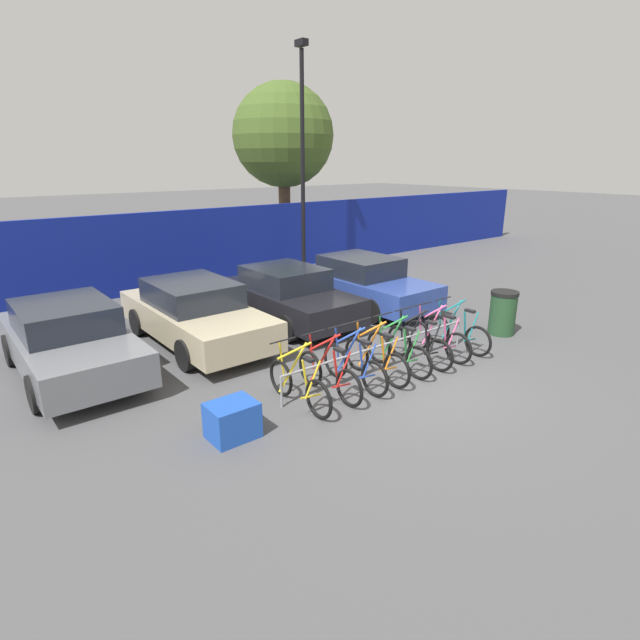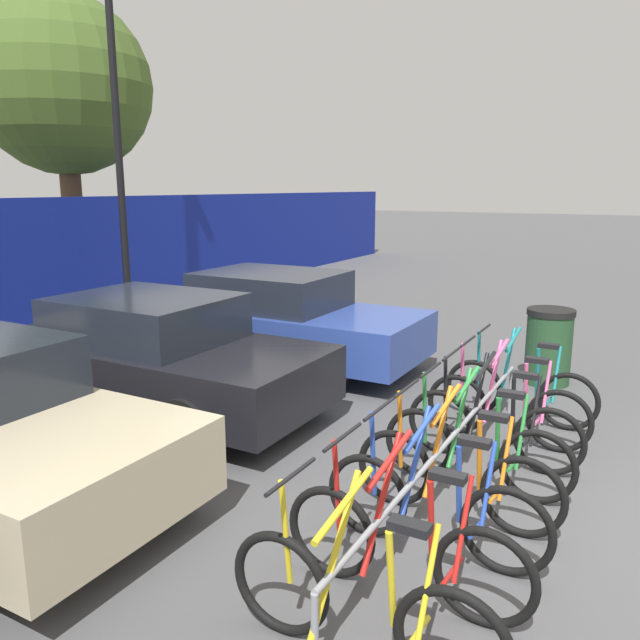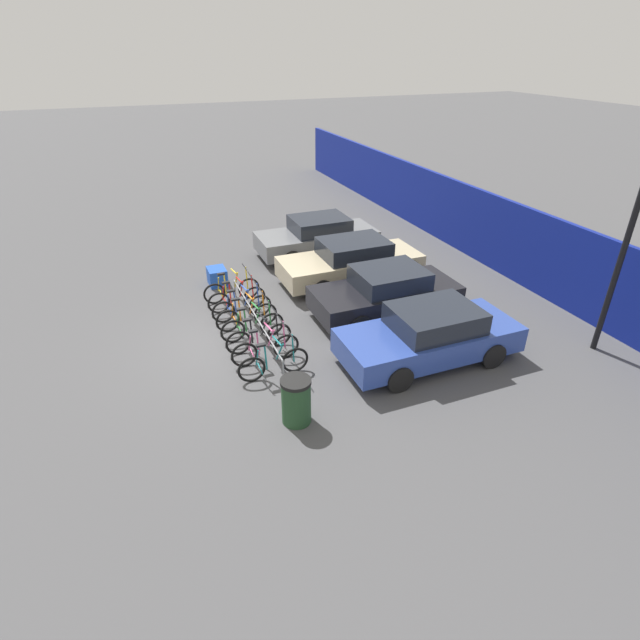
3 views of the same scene
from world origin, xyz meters
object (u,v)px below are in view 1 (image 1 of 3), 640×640
(bicycle_red, at_px, (329,375))
(bicycle_green, at_px, (398,352))
(bicycle_orange, at_px, (376,360))
(car_beige, at_px, (195,313))
(car_blue, at_px, (362,282))
(bicycle_pink, at_px, (437,339))
(cargo_crate, at_px, (232,420))
(bicycle_blue, at_px, (354,367))
(bicycle_yellow, at_px, (299,385))
(bike_rack, at_px, (383,347))
(bicycle_black, at_px, (419,345))
(bicycle_teal, at_px, (457,333))
(lamp_post, at_px, (303,154))
(car_black, at_px, (287,295))
(tree_behind_hoarding, at_px, (283,136))
(trash_bin, at_px, (503,313))
(car_grey, at_px, (69,340))

(bicycle_red, distance_m, bicycle_green, 1.73)
(bicycle_orange, bearing_deg, car_beige, 112.42)
(car_blue, bearing_deg, bicycle_pink, -110.10)
(bicycle_pink, height_order, cargo_crate, bicycle_pink)
(bicycle_red, distance_m, bicycle_blue, 0.59)
(bicycle_yellow, relative_size, bicycle_green, 1.00)
(car_blue, bearing_deg, bicycle_orange, -130.22)
(bike_rack, height_order, car_beige, car_beige)
(bicycle_blue, height_order, car_beige, car_beige)
(bicycle_orange, distance_m, bicycle_green, 0.60)
(bicycle_orange, bearing_deg, bicycle_red, 178.25)
(bicycle_green, xyz_separation_m, bicycle_black, (0.61, 0.00, 0.00))
(bicycle_teal, relative_size, car_beige, 0.38)
(bicycle_blue, height_order, lamp_post, lamp_post)
(cargo_crate, bearing_deg, car_beige, 71.54)
(bicycle_pink, bearing_deg, cargo_crate, -175.22)
(car_black, height_order, tree_behind_hoarding, tree_behind_hoarding)
(bicycle_yellow, relative_size, car_beige, 0.38)
(trash_bin, bearing_deg, bicycle_pink, 179.11)
(bicycle_red, bearing_deg, bicycle_black, -0.90)
(bicycle_green, height_order, bicycle_pink, same)
(cargo_crate, bearing_deg, car_blue, 31.86)
(bicycle_black, xyz_separation_m, lamp_post, (3.09, 7.97, 3.75))
(bicycle_teal, xyz_separation_m, tree_behind_hoarding, (3.01, 10.77, 4.41))
(bicycle_black, bearing_deg, bicycle_pink, -1.10)
(bicycle_teal, bearing_deg, bicycle_green, -178.30)
(bicycle_red, bearing_deg, bicycle_orange, -0.90)
(bike_rack, xyz_separation_m, car_black, (0.36, 3.72, 0.19))
(lamp_post, distance_m, trash_bin, 8.79)
(bicycle_pink, relative_size, lamp_post, 0.23)
(bicycle_red, relative_size, bicycle_orange, 1.00)
(bicycle_blue, relative_size, bicycle_green, 1.00)
(bicycle_red, height_order, bicycle_pink, same)
(car_beige, xyz_separation_m, tree_behind_hoarding, (7.23, 6.85, 4.10))
(car_grey, xyz_separation_m, car_black, (5.07, 0.08, -0.00))
(bicycle_yellow, relative_size, bicycle_teal, 1.00)
(bicycle_orange, bearing_deg, bicycle_blue, 178.25)
(bicycle_pink, distance_m, car_black, 4.03)
(bike_rack, height_order, trash_bin, trash_bin)
(bicycle_black, height_order, trash_bin, bicycle_black)
(bicycle_yellow, xyz_separation_m, bicycle_red, (0.65, 0.00, 0.00))
(car_blue, xyz_separation_m, trash_bin, (0.97, -3.77, -0.17))
(bicycle_yellow, distance_m, bicycle_pink, 3.57)
(bicycle_red, bearing_deg, car_black, 63.71)
(lamp_post, bearing_deg, car_blue, -105.09)
(car_beige, xyz_separation_m, cargo_crate, (-1.37, -4.09, -0.42))
(car_grey, bearing_deg, bicycle_orange, -40.92)
(tree_behind_hoarding, bearing_deg, bicycle_orange, -116.90)
(bike_rack, relative_size, bicycle_green, 2.79)
(bicycle_green, relative_size, tree_behind_hoarding, 0.25)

